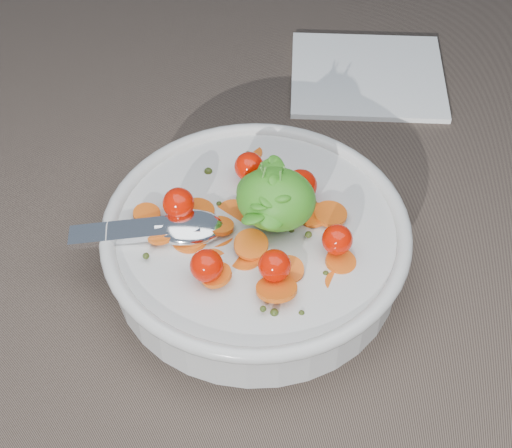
# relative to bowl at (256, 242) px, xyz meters

# --- Properties ---
(ground) EXTENTS (6.00, 6.00, 0.00)m
(ground) POSITION_rel_bowl_xyz_m (-0.00, 0.01, -0.03)
(ground) COLOR brown
(ground) RESTS_ON ground
(bowl) EXTENTS (0.26, 0.24, 0.10)m
(bowl) POSITION_rel_bowl_xyz_m (0.00, 0.00, 0.00)
(bowl) COLOR silver
(bowl) RESTS_ON ground
(napkin) EXTENTS (0.18, 0.16, 0.01)m
(napkin) POSITION_rel_bowl_xyz_m (0.05, 0.26, -0.03)
(napkin) COLOR white
(napkin) RESTS_ON ground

